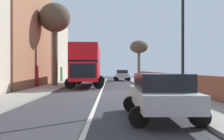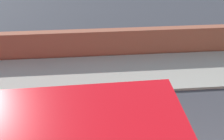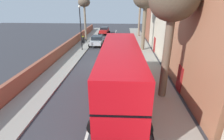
{
  "view_description": "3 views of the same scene",
  "coord_description": "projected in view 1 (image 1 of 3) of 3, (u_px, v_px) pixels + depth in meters",
  "views": [
    {
      "loc": [
        0.72,
        -17.85,
        1.76
      ],
      "look_at": [
        0.89,
        5.59,
        1.69
      ],
      "focal_mm": 39.04,
      "sensor_mm": 36.0,
      "label": 1
    },
    {
      "loc": [
        -2.53,
        3.46,
        5.96
      ],
      "look_at": [
        2.08,
        3.12,
        2.4
      ],
      "focal_mm": 34.14,
      "sensor_mm": 36.0,
      "label": 2
    },
    {
      "loc": [
        -1.84,
        18.64,
        6.73
      ],
      "look_at": [
        -0.99,
        5.54,
        1.49
      ],
      "focal_mm": 27.02,
      "sensor_mm": 36.0,
      "label": 3
    }
  ],
  "objects": [
    {
      "name": "ground_plane",
      "position": [
        100.0,
        93.0,
        17.84
      ],
      "size": [
        84.0,
        84.0,
        0.0
      ],
      "primitive_type": "plane",
      "color": "#333338"
    },
    {
      "name": "double_decker_bus",
      "position": [
        87.0,
        64.0,
        25.59
      ],
      "size": [
        3.72,
        10.64,
        4.06
      ],
      "color": "red",
      "rests_on": "ground"
    },
    {
      "name": "sidewalk_left",
      "position": [
        34.0,
        92.0,
        17.81
      ],
      "size": [
        2.6,
        60.0,
        0.12
      ],
      "primitive_type": "cube",
      "color": "gray",
      "rests_on": "ground"
    },
    {
      "name": "road_centre_line",
      "position": [
        100.0,
        93.0,
        17.84
      ],
      "size": [
        0.16,
        54.0,
        0.01
      ],
      "primitive_type": "cube",
      "color": "silver",
      "rests_on": "ground"
    },
    {
      "name": "parked_car_silver_right_0",
      "position": [
        160.0,
        93.0,
        8.63
      ],
      "size": [
        2.5,
        4.4,
        1.61
      ],
      "color": "#B7BABF",
      "rests_on": "ground"
    },
    {
      "name": "lamppost_right",
      "position": [
        183.0,
        28.0,
        11.99
      ],
      "size": [
        0.32,
        0.32,
        6.31
      ],
      "color": "black",
      "rests_on": "sidewalk_right"
    },
    {
      "name": "boundary_wall_right",
      "position": [
        188.0,
        84.0,
        17.89
      ],
      "size": [
        0.36,
        54.0,
        1.4
      ],
      "primitive_type": "cube",
      "color": "brown",
      "rests_on": "ground"
    },
    {
      "name": "street_tree_left_2",
      "position": [
        55.0,
        20.0,
        24.81
      ],
      "size": [
        3.14,
        3.14,
        8.39
      ],
      "color": "brown",
      "rests_on": "sidewalk_left"
    },
    {
      "name": "sidewalk_right",
      "position": [
        167.0,
        92.0,
        17.88
      ],
      "size": [
        2.6,
        60.0,
        0.12
      ],
      "primitive_type": "cube",
      "color": "gray",
      "rests_on": "ground"
    },
    {
      "name": "parked_car_silver_right_1",
      "position": [
        122.0,
        75.0,
        37.81
      ],
      "size": [
        2.56,
        4.02,
        1.65
      ],
      "color": "#B7BABF",
      "rests_on": "ground"
    },
    {
      "name": "street_tree_right_3",
      "position": [
        139.0,
        48.0,
        36.96
      ],
      "size": [
        2.73,
        2.73,
        6.04
      ],
      "color": "brown",
      "rests_on": "sidewalk_right"
    }
  ]
}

